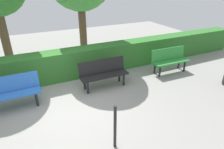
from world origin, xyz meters
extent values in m
plane|color=gray|center=(0.00, 0.00, 0.00)|extent=(17.68, 17.68, 0.00)
cube|color=#2D8C38|center=(-3.89, -0.65, 0.41)|extent=(1.40, 0.47, 0.05)
cube|color=#2D8C38|center=(-3.89, -0.84, 0.65)|extent=(1.39, 0.16, 0.42)
cylinder|color=black|center=(-4.43, -0.48, 0.20)|extent=(0.07, 0.07, 0.39)
cylinder|color=black|center=(-4.44, -0.78, 0.20)|extent=(0.07, 0.07, 0.39)
cylinder|color=black|center=(-3.34, -0.52, 0.20)|extent=(0.07, 0.07, 0.39)
cylinder|color=black|center=(-3.35, -0.82, 0.20)|extent=(0.07, 0.07, 0.39)
cube|color=black|center=(-1.31, -0.67, 0.41)|extent=(1.50, 0.43, 0.05)
cube|color=black|center=(-1.32, -0.86, 0.65)|extent=(1.50, 0.14, 0.42)
cylinder|color=black|center=(-1.91, -0.51, 0.20)|extent=(0.07, 0.07, 0.39)
cylinder|color=black|center=(-1.91, -0.81, 0.20)|extent=(0.07, 0.07, 0.39)
cylinder|color=black|center=(-0.71, -0.53, 0.20)|extent=(0.07, 0.07, 0.39)
cylinder|color=black|center=(-0.72, -0.83, 0.20)|extent=(0.07, 0.07, 0.39)
cube|color=blue|center=(1.31, -0.66, 0.41)|extent=(1.50, 0.43, 0.05)
cube|color=blue|center=(1.31, -0.85, 0.65)|extent=(1.50, 0.14, 0.42)
cylinder|color=black|center=(0.71, -0.51, 0.20)|extent=(0.07, 0.07, 0.39)
cylinder|color=black|center=(0.71, -0.81, 0.20)|extent=(0.07, 0.07, 0.39)
cube|color=#2D6B28|center=(-1.17, -1.85, 0.48)|extent=(13.68, 0.63, 0.97)
cylinder|color=brown|center=(-1.60, -3.53, 1.21)|extent=(0.30, 0.30, 2.41)
cylinder|color=brown|center=(1.29, -3.40, 1.18)|extent=(0.29, 0.29, 2.35)
cylinder|color=black|center=(-0.52, 1.66, 0.50)|extent=(0.06, 0.06, 1.00)
camera|label=1|loc=(0.80, 4.28, 3.08)|focal=31.37mm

